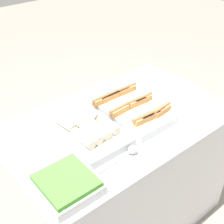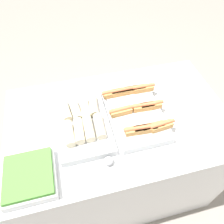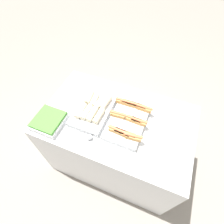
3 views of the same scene
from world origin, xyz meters
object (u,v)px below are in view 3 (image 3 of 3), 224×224
(tray_hotdogs, at_px, (128,120))
(tray_side_front, at_px, (49,121))
(tray_wraps, at_px, (94,109))
(serving_spoon_near, at_px, (88,137))

(tray_hotdogs, xyz_separation_m, tray_side_front, (-0.65, -0.28, -0.00))
(tray_hotdogs, xyz_separation_m, tray_wraps, (-0.34, -0.00, 0.00))
(tray_wraps, distance_m, serving_spoon_near, 0.29)
(serving_spoon_near, bearing_deg, tray_hotdogs, 46.90)
(tray_wraps, relative_size, serving_spoon_near, 1.89)
(tray_side_front, bearing_deg, tray_wraps, 40.98)
(tray_hotdogs, bearing_deg, serving_spoon_near, -133.10)
(tray_side_front, relative_size, serving_spoon_near, 1.04)
(tray_wraps, xyz_separation_m, tray_side_front, (-0.31, -0.27, -0.01))
(tray_wraps, relative_size, tray_side_front, 1.81)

